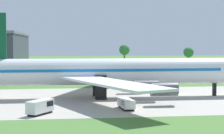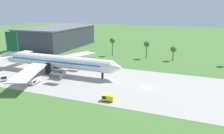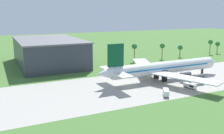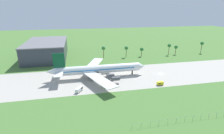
% 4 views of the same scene
% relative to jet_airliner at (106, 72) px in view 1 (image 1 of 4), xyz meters
% --- Properties ---
extents(jet_airliner, '(69.18, 62.42, 18.74)m').
position_rel_jet_airliner_xyz_m(jet_airliner, '(0.00, 0.00, 0.00)').
color(jet_airliner, white).
rests_on(jet_airliner, ground_plane).
extents(fuel_truck, '(2.51, 6.06, 1.89)m').
position_rel_jet_airliner_xyz_m(fuel_truck, '(1.86, -16.70, -4.75)').
color(fuel_truck, black).
rests_on(fuel_truck, ground_plane).
extents(catering_van, '(4.74, 5.83, 2.48)m').
position_rel_jet_airliner_xyz_m(catering_van, '(-13.58, -20.04, -4.45)').
color(catering_van, black).
rests_on(catering_van, ground_plane).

